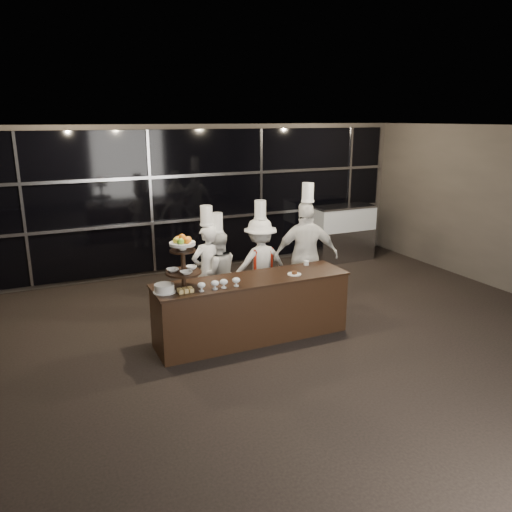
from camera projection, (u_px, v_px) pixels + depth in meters
name	position (u px, v px, depth m)	size (l,w,h in m)	color
room	(346.00, 257.00, 6.01)	(10.00, 10.00, 10.00)	black
window_wall	(208.00, 199.00, 10.32)	(8.60, 0.10, 2.80)	black
buffet_counter	(252.00, 308.00, 7.19)	(2.84, 0.74, 0.92)	black
display_stand	(183.00, 258.00, 6.55)	(0.48, 0.48, 0.74)	black
compotes	(219.00, 283.00, 6.62)	(0.60, 0.11, 0.12)	silver
layer_cake	(164.00, 288.00, 6.49)	(0.30, 0.30, 0.11)	white
pastry_squares	(185.00, 290.00, 6.50)	(0.20, 0.13, 0.05)	tan
small_plate	(294.00, 274.00, 7.23)	(0.20, 0.20, 0.05)	white
chef_cup	(306.00, 263.00, 7.70)	(0.08, 0.08, 0.07)	white
display_case	(343.00, 230.00, 11.18)	(1.40, 0.61, 1.24)	#A5A5AA
chef_a	(208.00, 269.00, 7.93)	(0.61, 0.45, 1.82)	white
chef_b	(218.00, 272.00, 8.03)	(0.69, 0.54, 1.69)	silver
chef_c	(260.00, 263.00, 8.34)	(0.99, 0.58, 1.83)	white
chef_d	(306.00, 255.00, 8.23)	(1.16, 0.77, 2.12)	white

